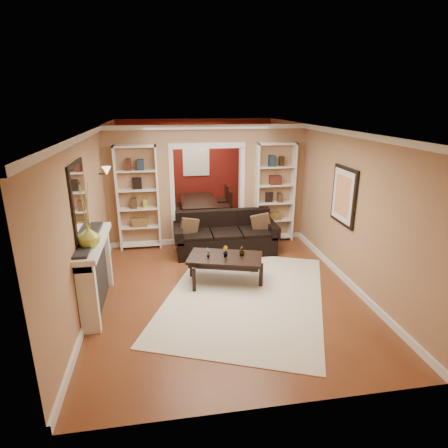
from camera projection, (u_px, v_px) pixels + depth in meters
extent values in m
plane|color=brown|center=(215.00, 261.00, 7.82)|extent=(8.00, 8.00, 0.00)
plane|color=white|center=(214.00, 128.00, 6.98)|extent=(8.00, 8.00, 0.00)
plane|color=#AB7E5A|center=(196.00, 166.00, 11.15)|extent=(8.00, 0.00, 8.00)
plane|color=#AB7E5A|center=(271.00, 297.00, 3.65)|extent=(8.00, 0.00, 8.00)
plane|color=#AB7E5A|center=(97.00, 203.00, 7.05)|extent=(0.00, 8.00, 8.00)
plane|color=#AB7E5A|center=(322.00, 194.00, 7.75)|extent=(0.00, 8.00, 8.00)
cube|color=#AB7E5A|center=(207.00, 185.00, 8.53)|extent=(4.50, 0.15, 2.70)
cube|color=maroon|center=(196.00, 167.00, 11.13)|extent=(4.44, 0.04, 2.64)
cube|color=#8CA5CC|center=(196.00, 159.00, 11.02)|extent=(0.78, 0.03, 0.98)
cube|color=silver|center=(245.00, 295.00, 6.42)|extent=(3.69, 4.26, 0.01)
cube|color=black|center=(225.00, 233.00, 8.15)|extent=(2.22, 0.96, 0.87)
cube|color=brown|center=(189.00, 228.00, 7.96)|extent=(0.39, 0.18, 0.37)
cube|color=brown|center=(261.00, 223.00, 8.20)|extent=(0.42, 0.18, 0.41)
cube|color=black|center=(225.00, 269.00, 6.85)|extent=(1.47, 1.07, 0.50)
imported|color=#336626|center=(208.00, 253.00, 6.69)|extent=(0.12, 0.12, 0.19)
imported|color=#336626|center=(225.00, 251.00, 6.74)|extent=(0.12, 0.13, 0.20)
imported|color=#336626|center=(242.00, 251.00, 6.79)|extent=(0.14, 0.14, 0.18)
cube|color=white|center=(138.00, 198.00, 8.19)|extent=(0.90, 0.30, 2.30)
cube|color=white|center=(275.00, 193.00, 8.67)|extent=(0.90, 0.30, 2.30)
cube|color=white|center=(97.00, 274.00, 5.91)|extent=(0.32, 1.70, 1.16)
imported|color=#A3A936|center=(88.00, 236.00, 5.38)|extent=(0.35, 0.35, 0.34)
cube|color=silver|center=(79.00, 199.00, 5.51)|extent=(0.03, 0.95, 1.10)
cube|color=#FFE0A5|center=(104.00, 172.00, 7.43)|extent=(0.18, 0.18, 0.22)
cube|color=black|center=(343.00, 196.00, 6.74)|extent=(0.04, 0.85, 1.05)
imported|color=black|center=(200.00, 210.00, 10.35)|extent=(1.72, 0.96, 0.61)
cube|color=black|center=(180.00, 210.00, 9.94)|extent=(0.54, 0.54, 0.86)
cube|color=black|center=(221.00, 207.00, 10.10)|extent=(0.51, 0.51, 0.92)
cube|color=black|center=(179.00, 205.00, 10.51)|extent=(0.45, 0.45, 0.81)
cube|color=black|center=(218.00, 201.00, 10.66)|extent=(0.54, 0.54, 0.95)
cube|color=#372619|center=(200.00, 148.00, 9.72)|extent=(0.50, 0.50, 0.30)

